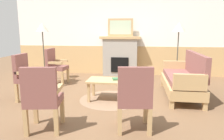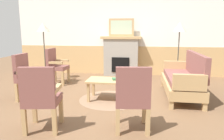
{
  "view_description": "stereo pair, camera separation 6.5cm",
  "coord_description": "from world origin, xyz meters",
  "px_view_note": "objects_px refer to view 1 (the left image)",
  "views": [
    {
      "loc": [
        0.65,
        -4.4,
        1.46
      ],
      "look_at": [
        0.0,
        0.35,
        0.55
      ],
      "focal_mm": 33.35,
      "sensor_mm": 36.0,
      "label": 1
    },
    {
      "loc": [
        0.71,
        -4.39,
        1.46
      ],
      "look_at": [
        0.0,
        0.35,
        0.55
      ],
      "focal_mm": 33.35,
      "sensor_mm": 36.0,
      "label": 2
    }
  ],
  "objects_px": {
    "fireplace": "(120,56)",
    "armchair_front_left": "(134,96)",
    "framed_picture": "(120,27)",
    "couch": "(183,79)",
    "book_on_table": "(118,79)",
    "coffee_table": "(110,82)",
    "armchair_by_window_left": "(27,75)",
    "armchair_front_center": "(43,96)",
    "armchair_near_fireplace": "(55,65)",
    "floor_lamp_by_couch": "(179,31)",
    "floor_lamp_by_chairs": "(42,31)"
  },
  "relations": [
    {
      "from": "floor_lamp_by_chairs",
      "to": "armchair_by_window_left",
      "type": "bearing_deg",
      "value": -76.03
    },
    {
      "from": "armchair_by_window_left",
      "to": "floor_lamp_by_chairs",
      "type": "xyz_separation_m",
      "value": [
        -0.42,
        1.68,
        0.91
      ]
    },
    {
      "from": "framed_picture",
      "to": "coffee_table",
      "type": "relative_size",
      "value": 0.83
    },
    {
      "from": "armchair_near_fireplace",
      "to": "armchair_front_center",
      "type": "distance_m",
      "value": 2.88
    },
    {
      "from": "coffee_table",
      "to": "armchair_front_left",
      "type": "xyz_separation_m",
      "value": [
        0.54,
        -1.36,
        0.15
      ]
    },
    {
      "from": "armchair_front_left",
      "to": "book_on_table",
      "type": "bearing_deg",
      "value": 105.75
    },
    {
      "from": "armchair_by_window_left",
      "to": "armchair_front_left",
      "type": "xyz_separation_m",
      "value": [
        2.29,
        -1.13,
        0.0
      ]
    },
    {
      "from": "framed_picture",
      "to": "armchair_near_fireplace",
      "type": "xyz_separation_m",
      "value": [
        -1.68,
        -1.35,
        -1.02
      ]
    },
    {
      "from": "book_on_table",
      "to": "framed_picture",
      "type": "bearing_deg",
      "value": 94.34
    },
    {
      "from": "coffee_table",
      "to": "book_on_table",
      "type": "relative_size",
      "value": 4.42
    },
    {
      "from": "fireplace",
      "to": "armchair_front_left",
      "type": "bearing_deg",
      "value": -81.49
    },
    {
      "from": "fireplace",
      "to": "floor_lamp_by_chairs",
      "type": "height_order",
      "value": "floor_lamp_by_chairs"
    },
    {
      "from": "framed_picture",
      "to": "floor_lamp_by_chairs",
      "type": "xyz_separation_m",
      "value": [
        -2.13,
        -1.05,
        -0.11
      ]
    },
    {
      "from": "fireplace",
      "to": "framed_picture",
      "type": "height_order",
      "value": "framed_picture"
    },
    {
      "from": "couch",
      "to": "armchair_front_center",
      "type": "relative_size",
      "value": 1.84
    },
    {
      "from": "fireplace",
      "to": "couch",
      "type": "xyz_separation_m",
      "value": [
        1.61,
        -2.04,
        -0.26
      ]
    },
    {
      "from": "armchair_front_left",
      "to": "couch",
      "type": "bearing_deg",
      "value": 60.41
    },
    {
      "from": "book_on_table",
      "to": "armchair_front_left",
      "type": "bearing_deg",
      "value": -74.25
    },
    {
      "from": "fireplace",
      "to": "armchair_front_left",
      "type": "height_order",
      "value": "fireplace"
    },
    {
      "from": "armchair_by_window_left",
      "to": "floor_lamp_by_chairs",
      "type": "distance_m",
      "value": 1.96
    },
    {
      "from": "armchair_front_left",
      "to": "floor_lamp_by_couch",
      "type": "xyz_separation_m",
      "value": [
        1.09,
        3.05,
        0.91
      ]
    },
    {
      "from": "armchair_by_window_left",
      "to": "armchair_front_center",
      "type": "height_order",
      "value": "same"
    },
    {
      "from": "fireplace",
      "to": "armchair_front_center",
      "type": "relative_size",
      "value": 1.33
    },
    {
      "from": "book_on_table",
      "to": "floor_lamp_by_couch",
      "type": "distance_m",
      "value": 2.44
    },
    {
      "from": "couch",
      "to": "armchair_by_window_left",
      "type": "xyz_separation_m",
      "value": [
        -3.33,
        -0.69,
        0.14
      ]
    },
    {
      "from": "couch",
      "to": "coffee_table",
      "type": "height_order",
      "value": "couch"
    },
    {
      "from": "book_on_table",
      "to": "armchair_front_left",
      "type": "distance_m",
      "value": 1.44
    },
    {
      "from": "framed_picture",
      "to": "coffee_table",
      "type": "height_order",
      "value": "framed_picture"
    },
    {
      "from": "coffee_table",
      "to": "couch",
      "type": "bearing_deg",
      "value": 16.51
    },
    {
      "from": "framed_picture",
      "to": "armchair_near_fireplace",
      "type": "height_order",
      "value": "framed_picture"
    },
    {
      "from": "framed_picture",
      "to": "armchair_by_window_left",
      "type": "height_order",
      "value": "framed_picture"
    },
    {
      "from": "fireplace",
      "to": "armchair_front_center",
      "type": "distance_m",
      "value": 4.13
    },
    {
      "from": "floor_lamp_by_couch",
      "to": "floor_lamp_by_chairs",
      "type": "height_order",
      "value": "same"
    },
    {
      "from": "book_on_table",
      "to": "floor_lamp_by_chairs",
      "type": "xyz_separation_m",
      "value": [
        -2.32,
        1.43,
        1.0
      ]
    },
    {
      "from": "armchair_near_fireplace",
      "to": "armchair_front_left",
      "type": "distance_m",
      "value": 3.38
    },
    {
      "from": "coffee_table",
      "to": "armchair_front_center",
      "type": "xyz_separation_m",
      "value": [
        -0.76,
        -1.55,
        0.15
      ]
    },
    {
      "from": "fireplace",
      "to": "book_on_table",
      "type": "relative_size",
      "value": 5.98
    },
    {
      "from": "couch",
      "to": "floor_lamp_by_chairs",
      "type": "xyz_separation_m",
      "value": [
        -3.75,
        0.99,
        1.05
      ]
    },
    {
      "from": "coffee_table",
      "to": "armchair_front_left",
      "type": "relative_size",
      "value": 0.98
    },
    {
      "from": "armchair_by_window_left",
      "to": "armchair_front_center",
      "type": "bearing_deg",
      "value": -53.2
    },
    {
      "from": "framed_picture",
      "to": "book_on_table",
      "type": "xyz_separation_m",
      "value": [
        0.19,
        -2.48,
        -1.1
      ]
    },
    {
      "from": "armchair_by_window_left",
      "to": "armchair_front_center",
      "type": "xyz_separation_m",
      "value": [
        0.99,
        -1.33,
        0.0
      ]
    },
    {
      "from": "coffee_table",
      "to": "floor_lamp_by_couch",
      "type": "bearing_deg",
      "value": 45.97
    },
    {
      "from": "couch",
      "to": "floor_lamp_by_chairs",
      "type": "height_order",
      "value": "floor_lamp_by_chairs"
    },
    {
      "from": "framed_picture",
      "to": "armchair_front_left",
      "type": "relative_size",
      "value": 0.82
    },
    {
      "from": "framed_picture",
      "to": "couch",
      "type": "relative_size",
      "value": 0.44
    },
    {
      "from": "armchair_near_fireplace",
      "to": "armchair_front_center",
      "type": "relative_size",
      "value": 1.0
    },
    {
      "from": "book_on_table",
      "to": "coffee_table",
      "type": "bearing_deg",
      "value": -169.42
    },
    {
      "from": "book_on_table",
      "to": "armchair_front_center",
      "type": "bearing_deg",
      "value": -120.0
    },
    {
      "from": "fireplace",
      "to": "armchair_front_center",
      "type": "bearing_deg",
      "value": -100.08
    }
  ]
}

